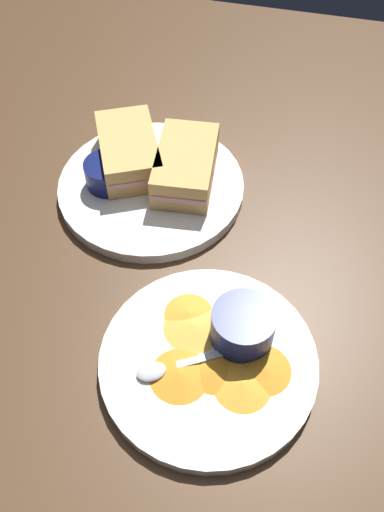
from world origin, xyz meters
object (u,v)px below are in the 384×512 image
object	(u,v)px
spoon_by_dark_ramekin	(146,176)
plate_chips_companion	(208,361)
ramekin_dark_sauce	(107,173)
sandwich_half_far	(129,151)
ramekin_light_gravy	(243,325)
plate_sandwich_main	(151,187)
spoon_by_gravy_ramekin	(163,369)
sandwich_half_near	(186,166)

from	to	relation	value
spoon_by_dark_ramekin	plate_chips_companion	bearing A→B (deg)	30.22
ramekin_dark_sauce	sandwich_half_far	bearing A→B (deg)	158.99
sandwich_half_far	ramekin_light_gravy	xyz separation A→B (cm)	(23.48, 20.46, -0.10)
plate_sandwich_main	sandwich_half_far	xyz separation A→B (cm)	(-2.90, -3.92, 3.20)
ramekin_light_gravy	spoon_by_gravy_ramekin	size ratio (longest dim) A/B	0.76
plate_sandwich_main	sandwich_half_near	xyz separation A→B (cm)	(-1.94, 4.47, 3.20)
sandwich_half_far	ramekin_dark_sauce	distance (cm)	4.67
sandwich_half_far	spoon_by_dark_ramekin	bearing A→B (deg)	53.40
ramekin_light_gravy	spoon_by_gravy_ramekin	distance (cm)	9.73
sandwich_half_far	ramekin_dark_sauce	size ratio (longest dim) A/B	2.44
sandwich_half_far	spoon_by_gravy_ramekin	distance (cm)	32.42
sandwich_half_near	ramekin_dark_sauce	xyz separation A→B (cm)	(3.39, -10.05, -0.46)
sandwich_half_near	ramekin_dark_sauce	bearing A→B (deg)	-71.37
sandwich_half_far	spoon_by_gravy_ramekin	bearing A→B (deg)	23.94
plate_sandwich_main	spoon_by_dark_ramekin	xyz separation A→B (cm)	(-0.66, -0.90, 1.16)
sandwich_half_far	spoon_by_gravy_ramekin	world-z (taller)	sandwich_half_far
ramekin_light_gravy	spoon_by_gravy_ramekin	world-z (taller)	ramekin_light_gravy
ramekin_dark_sauce	ramekin_light_gravy	bearing A→B (deg)	49.14
plate_sandwich_main	ramekin_light_gravy	bearing A→B (deg)	38.79
spoon_by_dark_ramekin	spoon_by_gravy_ramekin	world-z (taller)	same
spoon_by_dark_ramekin	plate_chips_companion	xyz separation A→B (cm)	(24.82, 14.46, -1.16)
spoon_by_dark_ramekin	ramekin_light_gravy	world-z (taller)	ramekin_light_gravy
plate_sandwich_main	spoon_by_dark_ramekin	distance (cm)	1.61
plate_sandwich_main	sandwich_half_far	bearing A→B (deg)	-126.49
ramekin_dark_sauce	spoon_by_dark_ramekin	xyz separation A→B (cm)	(-2.10, 4.68, -1.58)
plate_sandwich_main	ramekin_dark_sauce	world-z (taller)	ramekin_dark_sauce
sandwich_half_near	plate_chips_companion	size ratio (longest dim) A/B	0.58
sandwich_half_far	spoon_by_gravy_ramekin	size ratio (longest dim) A/B	1.62
sandwich_half_near	ramekin_dark_sauce	size ratio (longest dim) A/B	2.26
plate_sandwich_main	plate_chips_companion	world-z (taller)	same
sandwich_half_near	plate_sandwich_main	bearing A→B (deg)	-66.49
sandwich_half_near	sandwich_half_far	world-z (taller)	same
spoon_by_gravy_ramekin	plate_chips_companion	bearing A→B (deg)	120.10
sandwich_half_far	plate_sandwich_main	bearing A→B (deg)	53.51
sandwich_half_near	ramekin_light_gravy	world-z (taller)	sandwich_half_near
ramekin_dark_sauce	sandwich_half_near	bearing A→B (deg)	108.63
plate_sandwich_main	plate_chips_companion	distance (cm)	27.71
sandwich_half_near	sandwich_half_far	distance (cm)	8.44
ramekin_dark_sauce	spoon_by_dark_ramekin	distance (cm)	5.37
ramekin_dark_sauce	spoon_by_dark_ramekin	bearing A→B (deg)	114.20
ramekin_dark_sauce	spoon_by_gravy_ramekin	size ratio (longest dim) A/B	0.66
ramekin_dark_sauce	plate_chips_companion	world-z (taller)	ramekin_dark_sauce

